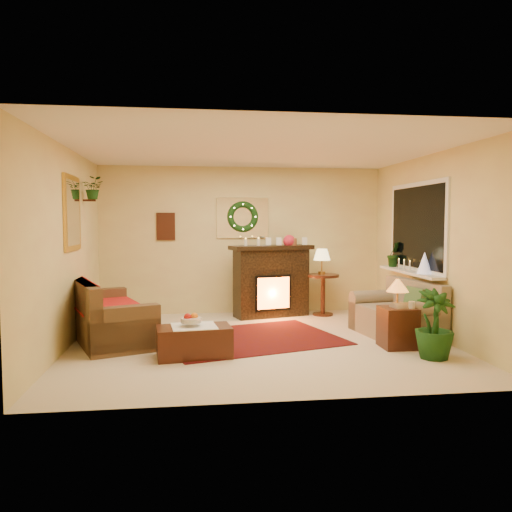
{
  "coord_description": "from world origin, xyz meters",
  "views": [
    {
      "loc": [
        -0.9,
        -6.63,
        1.64
      ],
      "look_at": [
        0.0,
        0.35,
        1.15
      ],
      "focal_mm": 35.0,
      "sensor_mm": 36.0,
      "label": 1
    }
  ],
  "objects": [
    {
      "name": "side_table_round",
      "position": [
        1.36,
        1.79,
        0.32
      ],
      "size": [
        0.73,
        0.73,
        0.72
      ],
      "primitive_type": "cylinder",
      "rotation": [
        0.0,
        0.0,
        0.43
      ],
      "color": "black",
      "rests_on": "floor"
    },
    {
      "name": "window_glass",
      "position": [
        2.47,
        0.55,
        1.55
      ],
      "size": [
        0.02,
        1.7,
        1.22
      ],
      "primitive_type": "cube",
      "color": "black",
      "rests_on": "wall_right"
    },
    {
      "name": "hanging_plant",
      "position": [
        -2.34,
        1.05,
        1.97
      ],
      "size": [
        0.33,
        0.28,
        0.36
      ],
      "primitive_type": "imported",
      "color": "#194719",
      "rests_on": "wall_left"
    },
    {
      "name": "floor",
      "position": [
        0.0,
        0.0,
        0.0
      ],
      "size": [
        5.0,
        5.0,
        0.0
      ],
      "primitive_type": "plane",
      "color": "beige",
      "rests_on": "ground"
    },
    {
      "name": "lamp_tiffany",
      "position": [
        1.74,
        -0.51,
        0.74
      ],
      "size": [
        0.29,
        0.29,
        0.42
      ],
      "primitive_type": "cone",
      "color": "orange",
      "rests_on": "end_table_square"
    },
    {
      "name": "wall_art",
      "position": [
        -1.35,
        2.23,
        1.55
      ],
      "size": [
        0.32,
        0.03,
        0.48
      ],
      "primitive_type": "cube",
      "color": "#381E11",
      "rests_on": "wall_back"
    },
    {
      "name": "sill_plant",
      "position": [
        2.41,
        1.22,
        1.08
      ],
      "size": [
        0.3,
        0.24,
        0.55
      ],
      "primitive_type": "imported",
      "color": "#153410",
      "rests_on": "window_sill"
    },
    {
      "name": "wall_back",
      "position": [
        0.0,
        2.25,
        1.3
      ],
      "size": [
        5.0,
        5.0,
        0.0
      ],
      "primitive_type": "plane",
      "color": "#EFD88C",
      "rests_on": "ground"
    },
    {
      "name": "red_throw",
      "position": [
        -2.1,
        0.57,
        0.46
      ],
      "size": [
        0.88,
        1.43,
        0.02
      ],
      "primitive_type": "cube",
      "color": "#B40012",
      "rests_on": "sofa"
    },
    {
      "name": "ceiling",
      "position": [
        0.0,
        0.0,
        2.6
      ],
      "size": [
        5.0,
        5.0,
        0.0
      ],
      "primitive_type": "plane",
      "color": "white",
      "rests_on": "ground"
    },
    {
      "name": "end_table_square",
      "position": [
        1.75,
        -0.52,
        0.27
      ],
      "size": [
        0.43,
        0.43,
        0.53
      ],
      "primitive_type": "cube",
      "rotation": [
        0.0,
        0.0,
        -0.01
      ],
      "color": "#3F1F0F",
      "rests_on": "floor"
    },
    {
      "name": "fruit_bowl",
      "position": [
        -0.92,
        -0.64,
        0.45
      ],
      "size": [
        0.25,
        0.25,
        0.06
      ],
      "primitive_type": "cylinder",
      "color": "silver",
      "rests_on": "coffee_table"
    },
    {
      "name": "mantel_candle_a",
      "position": [
        0.0,
        1.76,
        1.26
      ],
      "size": [
        0.06,
        0.06,
        0.17
      ],
      "primitive_type": "cylinder",
      "color": "white",
      "rests_on": "fireplace"
    },
    {
      "name": "wall_front",
      "position": [
        0.0,
        -2.25,
        1.3
      ],
      "size": [
        5.0,
        5.0,
        0.0
      ],
      "primitive_type": "plane",
      "color": "#EFD88C",
      "rests_on": "ground"
    },
    {
      "name": "area_rug",
      "position": [
        -0.1,
        0.2,
        0.01
      ],
      "size": [
        2.77,
        2.36,
        0.01
      ],
      "primitive_type": "cube",
      "rotation": [
        0.0,
        0.0,
        0.28
      ],
      "color": "#670D06",
      "rests_on": "floor"
    },
    {
      "name": "gold_mirror",
      "position": [
        -2.48,
        0.3,
        1.75
      ],
      "size": [
        0.03,
        0.84,
        1.0
      ],
      "primitive_type": "cube",
      "color": "gold",
      "rests_on": "wall_left"
    },
    {
      "name": "fireplace",
      "position": [
        0.45,
        1.81,
        0.55
      ],
      "size": [
        1.32,
        0.71,
        1.16
      ],
      "primitive_type": "cube",
      "rotation": [
        0.0,
        0.0,
        0.26
      ],
      "color": "black",
      "rests_on": "floor"
    },
    {
      "name": "mantel_candle_b",
      "position": [
        0.23,
        1.77,
        1.26
      ],
      "size": [
        0.06,
        0.06,
        0.18
      ],
      "primitive_type": "cylinder",
      "color": "#FFF8CE",
      "rests_on": "fireplace"
    },
    {
      "name": "floor_palm",
      "position": [
        1.97,
        -1.07,
        0.45
      ],
      "size": [
        1.6,
        1.6,
        2.48
      ],
      "primitive_type": "imported",
      "rotation": [
        0.0,
        0.0,
        0.16
      ],
      "color": "black",
      "rests_on": "floor"
    },
    {
      "name": "loveseat",
      "position": [
        1.97,
        0.08,
        0.42
      ],
      "size": [
        0.99,
        1.48,
        0.79
      ],
      "primitive_type": "cube",
      "rotation": [
        0.0,
        0.0,
        0.15
      ],
      "color": "tan",
      "rests_on": "floor"
    },
    {
      "name": "mantel_mirror",
      "position": [
        0.0,
        2.23,
        1.7
      ],
      "size": [
        0.92,
        0.02,
        0.72
      ],
      "primitive_type": "cube",
      "color": "white",
      "rests_on": "wall_back"
    },
    {
      "name": "wreath",
      "position": [
        0.0,
        2.19,
        1.72
      ],
      "size": [
        0.55,
        0.11,
        0.55
      ],
      "primitive_type": "torus",
      "rotation": [
        1.57,
        0.0,
        0.0
      ],
      "color": "#194719",
      "rests_on": "wall_back"
    },
    {
      "name": "lamp_cream",
      "position": [
        1.34,
        1.8,
        0.88
      ],
      "size": [
        0.29,
        0.29,
        0.45
      ],
      "primitive_type": "cone",
      "color": "#F9E089",
      "rests_on": "side_table_round"
    },
    {
      "name": "wall_right",
      "position": [
        2.5,
        0.0,
        1.3
      ],
      "size": [
        4.5,
        4.5,
        0.0
      ],
      "primitive_type": "plane",
      "color": "#EFD88C",
      "rests_on": "ground"
    },
    {
      "name": "poinsettia",
      "position": [
        0.76,
        1.8,
        1.3
      ],
      "size": [
        0.21,
        0.21,
        0.21
      ],
      "primitive_type": "sphere",
      "color": "red",
      "rests_on": "fireplace"
    },
    {
      "name": "window_frame",
      "position": [
        2.48,
        0.55,
        1.55
      ],
      "size": [
        0.03,
        1.86,
        1.36
      ],
      "primitive_type": "cube",
      "color": "white",
      "rests_on": "wall_right"
    },
    {
      "name": "sofa",
      "position": [
        -2.04,
        0.42,
        0.43
      ],
      "size": [
        1.5,
        2.13,
        0.84
      ],
      "primitive_type": "cube",
      "rotation": [
        0.0,
        0.0,
        0.36
      ],
      "color": "brown",
      "rests_on": "floor"
    },
    {
      "name": "coffee_table",
      "position": [
        -0.88,
        -0.63,
        0.21
      ],
      "size": [
        0.93,
        0.58,
        0.37
      ],
      "primitive_type": "cube",
      "rotation": [
        0.0,
        0.0,
        0.11
      ],
      "color": "#421910",
      "rests_on": "floor"
    },
    {
      "name": "wall_left",
      "position": [
        -2.5,
        0.0,
        1.3
      ],
      "size": [
        4.5,
        4.5,
        0.0
      ],
      "primitive_type": "plane",
      "color": "#EFD88C",
      "rests_on": "ground"
    },
    {
      "name": "mini_tree",
      "position": [
        2.4,
        0.12,
        1.04
      ],
      "size": [
        0.22,
        0.22,
        0.33
      ],
      "primitive_type": "cone",
      "color": "white",
      "rests_on": "window_sill"
    },
    {
      "name": "window_sill",
      "position": [
        2.38,
        0.55,
        0.87
      ],
      "size": [
        0.22,
        1.86,
        0.04
      ],
      "primitive_type": "cube",
      "color": "white",
      "rests_on": "wall_right"
    }
  ]
}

